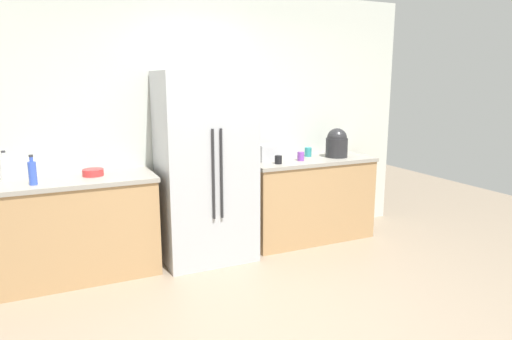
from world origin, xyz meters
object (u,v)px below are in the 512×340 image
object	(u,v)px
toaster	(269,153)
bottle_b	(32,172)
cup_d	(278,160)
cup_b	(308,152)
cup_a	(301,156)
bowl_a	(93,172)
refrigerator	(205,168)
rice_cooker	(337,143)
bottle_a	(5,169)

from	to	relation	value
toaster	bottle_b	size ratio (longest dim) A/B	0.93
cup_d	cup_b	bearing A→B (deg)	26.66
toaster	cup_b	distance (m)	0.54
cup_a	bowl_a	xyz separation A→B (m)	(-2.13, 0.12, -0.02)
toaster	cup_a	distance (m)	0.35
cup_a	cup_d	world-z (taller)	cup_a
cup_d	bowl_a	xyz separation A→B (m)	(-1.82, 0.19, -0.01)
toaster	cup_d	size ratio (longest dim) A/B	2.73
toaster	refrigerator	bearing A→B (deg)	-171.06
bowl_a	rice_cooker	bearing A→B (deg)	-1.98
cup_b	rice_cooker	bearing A→B (deg)	-31.13
bottle_a	cup_a	xyz separation A→B (m)	(2.84, -0.23, -0.06)
rice_cooker	refrigerator	bearing A→B (deg)	-179.57
cup_b	bowl_a	size ratio (longest dim) A/B	0.55
cup_d	bowl_a	bearing A→B (deg)	174.15
bottle_a	bowl_a	xyz separation A→B (m)	(0.71, -0.11, -0.08)
refrigerator	toaster	distance (m)	0.78
refrigerator	cup_b	size ratio (longest dim) A/B	18.24
cup_d	bowl_a	world-z (taller)	cup_d
cup_a	cup_d	distance (m)	0.32
refrigerator	cup_b	xyz separation A→B (m)	(1.30, 0.18, 0.04)
cup_d	toaster	bearing A→B (deg)	92.68
cup_a	rice_cooker	bearing A→B (deg)	3.25
rice_cooker	bowl_a	xyz separation A→B (m)	(-2.62, 0.09, -0.13)
bowl_a	bottle_b	bearing A→B (deg)	-160.97
bottle_a	cup_a	distance (m)	2.85
cup_a	bowl_a	size ratio (longest dim) A/B	0.50
bottle_a	bottle_b	world-z (taller)	bottle_a
bottle_b	bowl_a	bearing A→B (deg)	19.03
cup_d	bowl_a	distance (m)	1.83
rice_cooker	cup_a	world-z (taller)	rice_cooker
refrigerator	cup_b	bearing A→B (deg)	7.83
refrigerator	cup_d	bearing A→B (deg)	-6.19
bottle_b	cup_a	bearing A→B (deg)	1.11
bottle_b	toaster	bearing A→B (deg)	4.64
rice_cooker	cup_a	distance (m)	0.50
refrigerator	cup_d	distance (m)	0.78
bowl_a	toaster	bearing A→B (deg)	0.56
refrigerator	rice_cooker	size ratio (longest dim) A/B	5.72
cup_b	bottle_b	bearing A→B (deg)	-175.06
refrigerator	bottle_b	world-z (taller)	refrigerator
rice_cooker	cup_d	size ratio (longest dim) A/B	3.79
toaster	cup_a	bearing A→B (deg)	-23.02
cup_d	bowl_a	size ratio (longest dim) A/B	0.46
refrigerator	bottle_b	size ratio (longest dim) A/B	7.36
toaster	bottle_a	distance (m)	2.52
refrigerator	cup_a	xyz separation A→B (m)	(1.08, -0.02, 0.04)
cup_a	cup_b	world-z (taller)	cup_b
toaster	bowl_a	world-z (taller)	toaster
rice_cooker	cup_b	distance (m)	0.34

